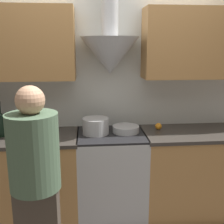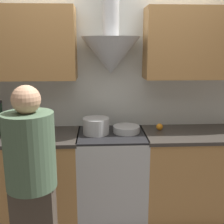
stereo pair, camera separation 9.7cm
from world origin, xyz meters
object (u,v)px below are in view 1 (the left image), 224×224
object	(u,v)px
orange_fruit	(158,126)
person_foreground_left	(36,186)
stove_range	(111,175)
wine_bottle_8	(1,123)
mixing_bowl	(126,129)
stock_pot	(96,126)

from	to	relation	value
orange_fruit	person_foreground_left	size ratio (longest dim) A/B	0.05
orange_fruit	person_foreground_left	world-z (taller)	person_foreground_left
stove_range	wine_bottle_8	world-z (taller)	wine_bottle_8
person_foreground_left	mixing_bowl	bearing A→B (deg)	51.69
person_foreground_left	stock_pot	bearing A→B (deg)	64.61
stock_pot	person_foreground_left	distance (m)	1.04
stove_range	wine_bottle_8	bearing A→B (deg)	179.75
orange_fruit	person_foreground_left	bearing A→B (deg)	-137.57
orange_fruit	person_foreground_left	distance (m)	1.50
orange_fruit	person_foreground_left	xyz separation A→B (m)	(-1.11, -1.01, -0.10)
stove_range	person_foreground_left	world-z (taller)	person_foreground_left
wine_bottle_8	orange_fruit	xyz separation A→B (m)	(1.59, 0.09, -0.10)
stove_range	stock_pot	bearing A→B (deg)	174.51
stove_range	wine_bottle_8	distance (m)	1.23
mixing_bowl	orange_fruit	size ratio (longest dim) A/B	3.87
mixing_bowl	person_foreground_left	distance (m)	1.21
wine_bottle_8	person_foreground_left	world-z (taller)	person_foreground_left
mixing_bowl	person_foreground_left	size ratio (longest dim) A/B	0.18
mixing_bowl	orange_fruit	world-z (taller)	orange_fruit
stove_range	mixing_bowl	xyz separation A→B (m)	(0.15, 0.04, 0.49)
wine_bottle_8	person_foreground_left	distance (m)	1.06
person_foreground_left	orange_fruit	bearing A→B (deg)	42.43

